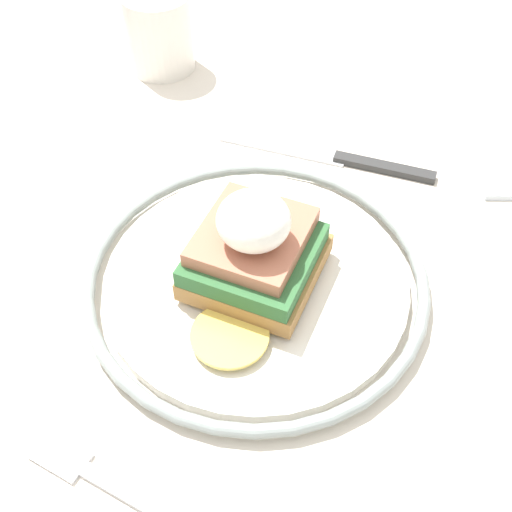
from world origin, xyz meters
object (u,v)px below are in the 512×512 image
Objects in this scene: sandwich at (254,249)px; knife at (343,159)px; fork at (126,493)px; cup at (159,31)px; plate at (256,279)px.

sandwich is 0.18m from knife.
knife is (0.17, -0.02, -0.04)m from sandwich.
sandwich reaches higher than fork.
knife is 2.53× the size of cup.
fork is at bearing 177.22° from plate.
fork is 0.48m from cup.
cup is at bearing 40.85° from sandwich.
sandwich is (-0.00, 0.00, 0.04)m from plate.
plate is 0.04m from sandwich.
sandwich is at bearing 174.48° from knife.
plate is 0.33m from cup.
knife is (0.17, -0.02, -0.01)m from plate.
cup reaches higher than plate.
cup is (0.25, 0.22, 0.03)m from plate.
fork is 1.90× the size of cup.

